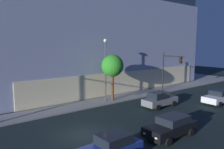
# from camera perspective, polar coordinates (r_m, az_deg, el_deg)

# --- Properties ---
(ground_plane) EXTENTS (120.00, 120.00, 0.00)m
(ground_plane) POSITION_cam_1_polar(r_m,az_deg,el_deg) (18.24, -7.29, -15.25)
(ground_plane) COLOR black
(modern_building) EXTENTS (35.20, 27.15, 16.24)m
(modern_building) POSITION_cam_1_polar(r_m,az_deg,el_deg) (42.79, -8.01, 8.92)
(modern_building) COLOR #4C4C51
(modern_building) RESTS_ON ground
(traffic_light_far_corner) EXTENTS (0.32, 3.67, 5.89)m
(traffic_light_far_corner) POSITION_cam_1_polar(r_m,az_deg,el_deg) (33.58, 14.63, 2.14)
(traffic_light_far_corner) COLOR black
(traffic_light_far_corner) RESTS_ON sidewalk_corner
(street_lamp_sidewalk) EXTENTS (0.44, 0.44, 7.67)m
(street_lamp_sidewalk) POSITION_cam_1_polar(r_m,az_deg,el_deg) (27.01, -1.71, 3.23)
(street_lamp_sidewalk) COLOR #404040
(street_lamp_sidewalk) RESTS_ON sidewalk_corner
(sidewalk_tree) EXTENTS (2.76, 2.76, 5.76)m
(sidewalk_tree) POSITION_cam_1_polar(r_m,az_deg,el_deg) (27.28, 0.13, 2.22)
(sidewalk_tree) COLOR #51331E
(sidewalk_tree) RESTS_ON sidewalk_corner
(car_blue) EXTENTS (4.11, 2.12, 1.60)m
(car_blue) POSITION_cam_1_polar(r_m,az_deg,el_deg) (14.38, -0.16, -18.18)
(car_blue) COLOR navy
(car_blue) RESTS_ON ground
(car_black) EXTENTS (4.63, 2.13, 1.60)m
(car_black) POSITION_cam_1_polar(r_m,az_deg,el_deg) (18.16, 14.99, -12.80)
(car_black) COLOR black
(car_black) RESTS_ON ground
(car_grey) EXTENTS (4.44, 1.98, 1.77)m
(car_grey) POSITION_cam_1_polar(r_m,az_deg,el_deg) (25.99, 12.21, -6.32)
(car_grey) COLOR slate
(car_grey) RESTS_ON ground
(car_white) EXTENTS (4.13, 2.11, 1.62)m
(car_white) POSITION_cam_1_polar(r_m,az_deg,el_deg) (29.72, 25.68, -5.28)
(car_white) COLOR silver
(car_white) RESTS_ON ground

